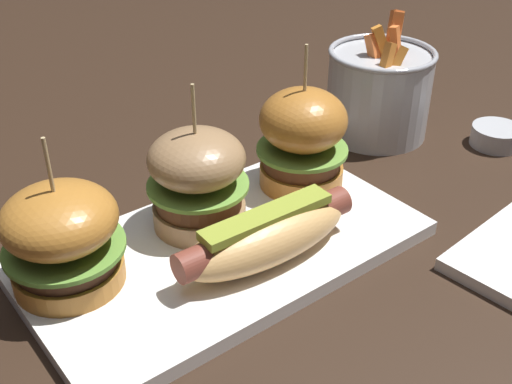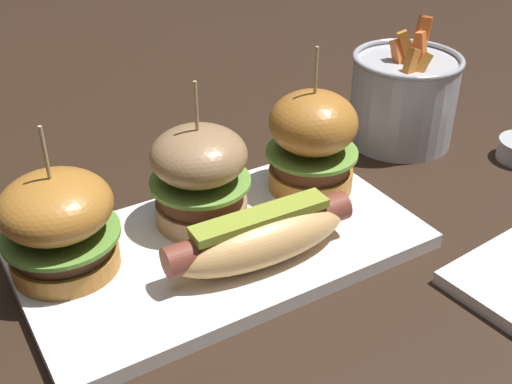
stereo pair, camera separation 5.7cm
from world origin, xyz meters
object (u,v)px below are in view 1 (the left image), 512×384
(sauce_ramekin, at_px, (496,135))
(hot_dog, at_px, (267,235))
(slider_center, at_px, (199,178))
(slider_right, at_px, (303,138))
(fries_bucket, at_px, (379,91))
(slider_left, at_px, (63,237))
(platter_main, at_px, (225,249))

(sauce_ramekin, bearing_deg, hot_dog, -177.34)
(slider_center, bearing_deg, slider_right, -2.04)
(hot_dog, distance_m, sauce_ramekin, 0.36)
(fries_bucket, relative_size, sauce_ramekin, 2.54)
(slider_left, relative_size, slider_center, 0.95)
(slider_center, relative_size, slider_right, 0.94)
(hot_dog, distance_m, slider_left, 0.17)
(platter_main, bearing_deg, slider_left, 164.61)
(platter_main, distance_m, slider_right, 0.14)
(hot_dog, bearing_deg, slider_left, 152.69)
(platter_main, xyz_separation_m, fries_bucket, (0.29, 0.09, 0.05))
(platter_main, bearing_deg, slider_center, 87.50)
(platter_main, relative_size, slider_right, 2.39)
(slider_left, distance_m, slider_center, 0.13)
(platter_main, height_order, slider_left, slider_left)
(hot_dog, bearing_deg, platter_main, 111.72)
(fries_bucket, height_order, sauce_ramekin, fries_bucket)
(slider_right, bearing_deg, slider_center, 177.96)
(fries_bucket, bearing_deg, slider_right, -162.78)
(hot_dog, bearing_deg, slider_center, 100.01)
(platter_main, height_order, slider_center, slider_center)
(slider_center, bearing_deg, slider_left, -178.27)
(slider_left, bearing_deg, hot_dog, -27.31)
(hot_dog, distance_m, slider_center, 0.08)
(platter_main, bearing_deg, sauce_ramekin, -3.47)
(slider_right, bearing_deg, fries_bucket, 17.22)
(slider_left, xyz_separation_m, slider_center, (0.13, 0.00, 0.00))
(slider_left, bearing_deg, sauce_ramekin, -6.61)
(slider_left, distance_m, fries_bucket, 0.42)
(hot_dog, distance_m, fries_bucket, 0.30)
(slider_center, distance_m, slider_right, 0.12)
(platter_main, distance_m, slider_center, 0.07)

